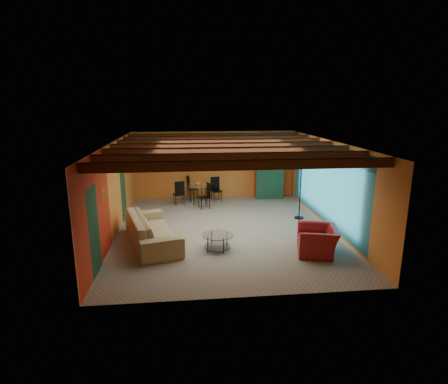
{
  "coord_description": "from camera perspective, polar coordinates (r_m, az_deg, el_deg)",
  "views": [
    {
      "loc": [
        -1.15,
        -10.49,
        3.82
      ],
      "look_at": [
        0.0,
        0.2,
        1.15
      ],
      "focal_mm": 29.03,
      "sensor_mm": 36.0,
      "label": 1
    }
  ],
  "objects": [
    {
      "name": "coffee_table",
      "position": [
        9.72,
        -1.03,
        -7.83
      ],
      "size": [
        1.06,
        1.06,
        0.43
      ],
      "primitive_type": null,
      "rotation": [
        0.0,
        0.0,
        -0.32
      ],
      "color": "white",
      "rests_on": "ground"
    },
    {
      "name": "ceiling_fan",
      "position": [
        10.65,
        0.12,
        6.07
      ],
      "size": [
        1.5,
        1.5,
        0.44
      ],
      "primitive_type": null,
      "color": "#472614",
      "rests_on": "ceiling"
    },
    {
      "name": "vase",
      "position": [
        13.92,
        -4.17,
        2.47
      ],
      "size": [
        0.21,
        0.21,
        0.19
      ],
      "primitive_type": "imported",
      "rotation": [
        0.0,
        0.0,
        0.2
      ],
      "color": "orange",
      "rests_on": "dining_table"
    },
    {
      "name": "armchair",
      "position": [
        9.72,
        14.47,
        -7.38
      ],
      "size": [
        1.2,
        1.3,
        0.72
      ],
      "primitive_type": "imported",
      "rotation": [
        0.0,
        0.0,
        -1.82
      ],
      "color": "maroon",
      "rests_on": "ground"
    },
    {
      "name": "floor_lamp",
      "position": [
        12.31,
        11.93,
        0.37
      ],
      "size": [
        0.49,
        0.49,
        1.99
      ],
      "primitive_type": null,
      "rotation": [
        0.0,
        0.0,
        0.26
      ],
      "color": "black",
      "rests_on": "ground"
    },
    {
      "name": "potted_plant",
      "position": [
        14.68,
        7.14,
        7.11
      ],
      "size": [
        0.49,
        0.43,
        0.49
      ],
      "primitive_type": "imported",
      "rotation": [
        0.0,
        0.0,
        0.12
      ],
      "color": "#26661E",
      "rests_on": "armoire"
    },
    {
      "name": "sofa",
      "position": [
        10.23,
        -11.26,
        -5.81
      ],
      "size": [
        1.81,
        2.99,
        0.82
      ],
      "primitive_type": "imported",
      "rotation": [
        0.0,
        0.0,
        1.85
      ],
      "color": "#92855E",
      "rests_on": "ground"
    },
    {
      "name": "armoire",
      "position": [
        14.87,
        7.01,
        2.62
      ],
      "size": [
        1.07,
        0.55,
        1.85
      ],
      "primitive_type": "cube",
      "rotation": [
        0.0,
        0.0,
        -0.03
      ],
      "color": "brown",
      "rests_on": "ground"
    },
    {
      "name": "room",
      "position": [
        10.76,
        0.05,
        6.15
      ],
      "size": [
        6.52,
        8.01,
        2.71
      ],
      "color": "gray",
      "rests_on": "ground"
    },
    {
      "name": "dining_table",
      "position": [
        14.04,
        -4.13,
        0.16
      ],
      "size": [
        2.27,
        2.27,
        0.97
      ],
      "primitive_type": null,
      "rotation": [
        0.0,
        0.0,
        0.26
      ],
      "color": "silver",
      "rests_on": "ground"
    },
    {
      "name": "painting",
      "position": [
        14.61,
        -5.12,
        5.35
      ],
      "size": [
        1.05,
        0.03,
        0.65
      ],
      "primitive_type": "cube",
      "color": "black",
      "rests_on": "wall_back"
    }
  ]
}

